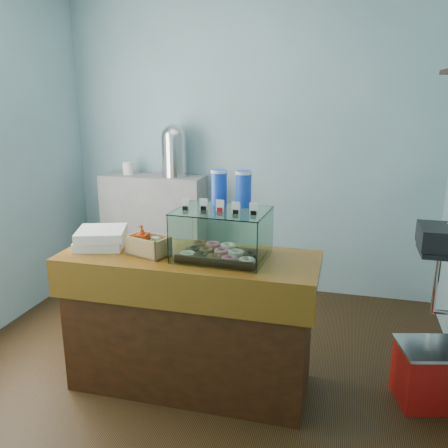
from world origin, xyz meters
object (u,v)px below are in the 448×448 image
(display_case, at_px, (223,230))
(red_cooler, at_px, (433,374))
(coffee_urn, at_px, (174,149))
(counter, at_px, (190,320))

(display_case, distance_m, red_cooler, 1.58)
(display_case, relative_size, coffee_urn, 1.16)
(coffee_urn, relative_size, red_cooler, 0.98)
(display_case, bearing_deg, red_cooler, 10.41)
(coffee_urn, xyz_separation_m, red_cooler, (2.18, -1.39, -1.17))
(counter, distance_m, red_cooler, 1.55)
(counter, height_order, red_cooler, counter)
(red_cooler, bearing_deg, coffee_urn, 133.46)
(counter, xyz_separation_m, coffee_urn, (-0.67, 1.58, 0.90))
(coffee_urn, bearing_deg, counter, -67.02)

